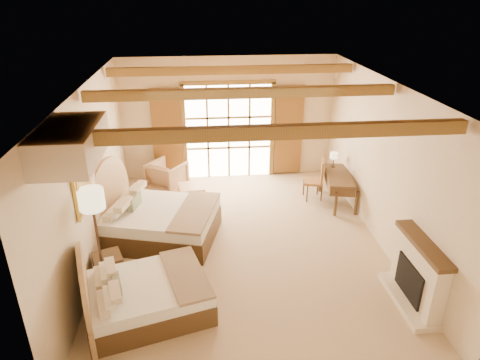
{
  "coord_description": "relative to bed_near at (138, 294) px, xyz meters",
  "views": [
    {
      "loc": [
        -0.79,
        -7.28,
        4.76
      ],
      "look_at": [
        -0.03,
        0.2,
        1.34
      ],
      "focal_mm": 32.0,
      "sensor_mm": 36.0,
      "label": 1
    }
  ],
  "objects": [
    {
      "name": "floor",
      "position": [
        1.83,
        1.8,
        -0.37
      ],
      "size": [
        7.0,
        7.0,
        0.0
      ],
      "primitive_type": "plane",
      "color": "tan",
      "rests_on": "ground"
    },
    {
      "name": "wall_back",
      "position": [
        1.83,
        5.3,
        1.23
      ],
      "size": [
        5.5,
        0.0,
        5.5
      ],
      "primitive_type": "plane",
      "rotation": [
        1.57,
        0.0,
        0.0
      ],
      "color": "beige",
      "rests_on": "ground"
    },
    {
      "name": "wall_left",
      "position": [
        -0.92,
        1.8,
        1.23
      ],
      "size": [
        0.0,
        7.0,
        7.0
      ],
      "primitive_type": "plane",
      "rotation": [
        1.57,
        0.0,
        1.57
      ],
      "color": "beige",
      "rests_on": "ground"
    },
    {
      "name": "wall_right",
      "position": [
        4.58,
        1.8,
        1.23
      ],
      "size": [
        0.0,
        7.0,
        7.0
      ],
      "primitive_type": "plane",
      "rotation": [
        1.57,
        0.0,
        -1.57
      ],
      "color": "beige",
      "rests_on": "ground"
    },
    {
      "name": "ceiling",
      "position": [
        1.83,
        1.8,
        2.83
      ],
      "size": [
        7.0,
        7.0,
        0.0
      ],
      "primitive_type": "plane",
      "rotation": [
        3.14,
        0.0,
        0.0
      ],
      "color": "#AF713D",
      "rests_on": "ground"
    },
    {
      "name": "ceiling_beams",
      "position": [
        1.83,
        1.8,
        2.71
      ],
      "size": [
        5.39,
        4.6,
        0.18
      ],
      "primitive_type": null,
      "color": "olive",
      "rests_on": "ceiling"
    },
    {
      "name": "french_doors",
      "position": [
        1.83,
        5.24,
        0.88
      ],
      "size": [
        3.95,
        0.08,
        2.6
      ],
      "color": "white",
      "rests_on": "ground"
    },
    {
      "name": "fireplace",
      "position": [
        4.43,
        -0.2,
        0.14
      ],
      "size": [
        0.46,
        1.4,
        1.16
      ],
      "color": "beige",
      "rests_on": "ground"
    },
    {
      "name": "painting",
      "position": [
        -0.87,
        1.05,
        1.38
      ],
      "size": [
        0.06,
        0.95,
        0.75
      ],
      "color": "gold",
      "rests_on": "wall_left"
    },
    {
      "name": "canopy_valance",
      "position": [
        -0.57,
        -0.2,
        2.58
      ],
      "size": [
        0.7,
        1.4,
        0.45
      ],
      "primitive_type": "cube",
      "color": "beige",
      "rests_on": "ceiling"
    },
    {
      "name": "bed_near",
      "position": [
        0.0,
        0.0,
        0.0
      ],
      "size": [
        2.21,
        1.85,
        1.23
      ],
      "rotation": [
        0.0,
        0.0,
        0.27
      ],
      "color": "#48331A",
      "rests_on": "floor"
    },
    {
      "name": "bed_far",
      "position": [
        0.02,
        2.23,
        0.07
      ],
      "size": [
        2.63,
        2.19,
        1.46
      ],
      "rotation": [
        0.0,
        0.0,
        -0.27
      ],
      "color": "#48331A",
      "rests_on": "floor"
    },
    {
      "name": "nightstand",
      "position": [
        -0.6,
        0.83,
        -0.09
      ],
      "size": [
        0.6,
        0.6,
        0.56
      ],
      "primitive_type": "cube",
      "rotation": [
        0.0,
        0.0,
        0.35
      ],
      "color": "#48331A",
      "rests_on": "floor"
    },
    {
      "name": "floor_lamp",
      "position": [
        -0.67,
        0.68,
        1.23
      ],
      "size": [
        0.4,
        0.4,
        1.89
      ],
      "color": "#3B261D",
      "rests_on": "floor"
    },
    {
      "name": "armchair",
      "position": [
        0.21,
        4.54,
        0.01
      ],
      "size": [
        1.14,
        1.14,
        0.75
      ],
      "primitive_type": "imported",
      "rotation": [
        0.0,
        0.0,
        -3.76
      ],
      "color": "#9E754E",
      "rests_on": "floor"
    },
    {
      "name": "ottoman",
      "position": [
        0.81,
        3.81,
        -0.16
      ],
      "size": [
        0.66,
        0.66,
        0.42
      ],
      "primitive_type": "cube",
      "rotation": [
        0.0,
        0.0,
        0.16
      ],
      "color": "tan",
      "rests_on": "floor"
    },
    {
      "name": "desk",
      "position": [
        4.29,
        3.41,
        0.02
      ],
      "size": [
        0.81,
        1.44,
        0.73
      ],
      "rotation": [
        0.0,
        0.0,
        -0.18
      ],
      "color": "#48331A",
      "rests_on": "floor"
    },
    {
      "name": "desk_chair",
      "position": [
        3.78,
        3.7,
        -0.06
      ],
      "size": [
        0.55,
        0.54,
        1.0
      ],
      "rotation": [
        0.0,
        0.0,
        -0.27
      ],
      "color": "#985B36",
      "rests_on": "floor"
    },
    {
      "name": "desk_lamp",
      "position": [
        4.28,
        3.88,
        0.64
      ],
      "size": [
        0.18,
        0.18,
        0.37
      ],
      "color": "#3B261D",
      "rests_on": "desk"
    }
  ]
}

